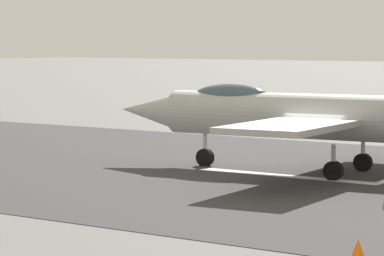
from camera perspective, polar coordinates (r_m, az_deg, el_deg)
name	(u,v)px	position (r m, az deg, el deg)	size (l,w,h in m)	color
ground_plane	(307,178)	(41.66, 6.21, -2.72)	(400.00, 400.00, 0.00)	slate
runway_strip	(307,178)	(41.65, 6.24, -2.70)	(240.00, 26.00, 0.02)	#363739
fighter_jet	(308,115)	(43.00, 6.30, 0.73)	(16.96, 14.27, 5.59)	#ADB2B0
marker_cone_near	(358,250)	(26.43, 8.96, -6.52)	(0.44, 0.44, 0.55)	orange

